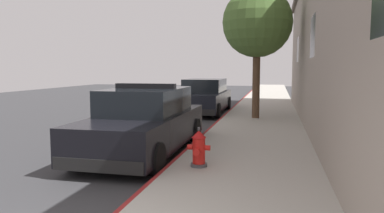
% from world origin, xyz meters
% --- Properties ---
extents(ground_plane, '(32.15, 60.00, 0.20)m').
position_xyz_m(ground_plane, '(-4.57, 10.00, -0.10)').
color(ground_plane, '#353538').
extents(sidewalk_pavement, '(2.87, 60.00, 0.17)m').
position_xyz_m(sidewalk_pavement, '(1.43, 10.00, 0.08)').
color(sidewalk_pavement, '#ADA89E').
rests_on(sidewalk_pavement, ground).
extents(curb_painted_edge, '(0.08, 60.00, 0.17)m').
position_xyz_m(curb_painted_edge, '(-0.04, 10.00, 0.08)').
color(curb_painted_edge, maroon).
rests_on(curb_painted_edge, ground).
extents(police_cruiser, '(1.94, 4.84, 1.68)m').
position_xyz_m(police_cruiser, '(-1.09, 5.47, 0.74)').
color(police_cruiser, black).
rests_on(police_cruiser, ground).
extents(parked_car_silver_ahead, '(1.94, 4.84, 1.56)m').
position_xyz_m(parked_car_silver_ahead, '(-1.21, 13.57, 0.74)').
color(parked_car_silver_ahead, black).
rests_on(parked_car_silver_ahead, ground).
extents(fire_hydrant, '(0.44, 0.40, 0.76)m').
position_xyz_m(fire_hydrant, '(0.55, 3.96, 0.52)').
color(fire_hydrant, '#4C4C51').
rests_on(fire_hydrant, sidewalk_pavement).
extents(street_tree, '(2.60, 2.60, 4.87)m').
position_xyz_m(street_tree, '(1.23, 11.20, 3.72)').
color(street_tree, brown).
rests_on(street_tree, sidewalk_pavement).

